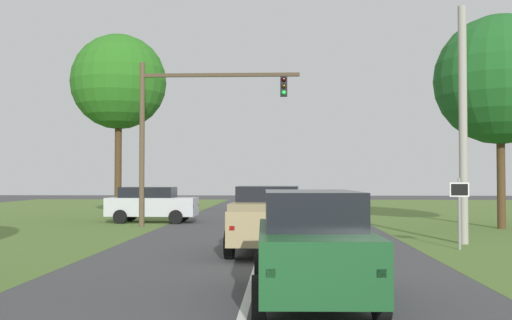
# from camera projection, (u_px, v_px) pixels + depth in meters

# --- Properties ---
(ground_plane) EXTENTS (120.00, 120.00, 0.00)m
(ground_plane) POSITION_uv_depth(u_px,v_px,m) (260.00, 254.00, 18.16)
(ground_plane) COLOR #424244
(red_suv_near) EXTENTS (2.23, 5.00, 1.99)m
(red_suv_near) POSITION_uv_depth(u_px,v_px,m) (312.00, 244.00, 11.16)
(red_suv_near) COLOR #194C23
(red_suv_near) RESTS_ON ground_plane
(pickup_truck_lead) EXTENTS (2.37, 4.94, 1.99)m
(pickup_truck_lead) POSITION_uv_depth(u_px,v_px,m) (269.00, 219.00, 18.25)
(pickup_truck_lead) COLOR tan
(pickup_truck_lead) RESTS_ON ground_plane
(traffic_light) EXTENTS (7.35, 0.40, 7.54)m
(traffic_light) POSITION_uv_depth(u_px,v_px,m) (183.00, 118.00, 28.26)
(traffic_light) COLOR brown
(traffic_light) RESTS_ON ground_plane
(keep_moving_sign) EXTENTS (0.60, 0.09, 2.21)m
(keep_moving_sign) POSITION_uv_depth(u_px,v_px,m) (459.00, 204.00, 19.17)
(keep_moving_sign) COLOR gray
(keep_moving_sign) RESTS_ON ground_plane
(oak_tree_right) EXTENTS (5.73, 5.73, 9.44)m
(oak_tree_right) POSITION_uv_depth(u_px,v_px,m) (500.00, 80.00, 27.28)
(oak_tree_right) COLOR #4C351E
(oak_tree_right) RESTS_ON ground_plane
(crossing_suv_far) EXTENTS (4.43, 2.14, 1.77)m
(crossing_suv_far) POSITION_uv_depth(u_px,v_px,m) (151.00, 204.00, 30.83)
(crossing_suv_far) COLOR silver
(crossing_suv_far) RESTS_ON ground_plane
(utility_pole_right) EXTENTS (0.28, 0.28, 8.06)m
(utility_pole_right) POSITION_uv_depth(u_px,v_px,m) (463.00, 124.00, 20.87)
(utility_pole_right) COLOR #9E998E
(utility_pole_right) RESTS_ON ground_plane
(extra_tree_1) EXTENTS (4.97, 4.97, 9.75)m
(extra_tree_1) POSITION_uv_depth(u_px,v_px,m) (119.00, 82.00, 32.37)
(extra_tree_1) COLOR #4C351E
(extra_tree_1) RESTS_ON ground_plane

